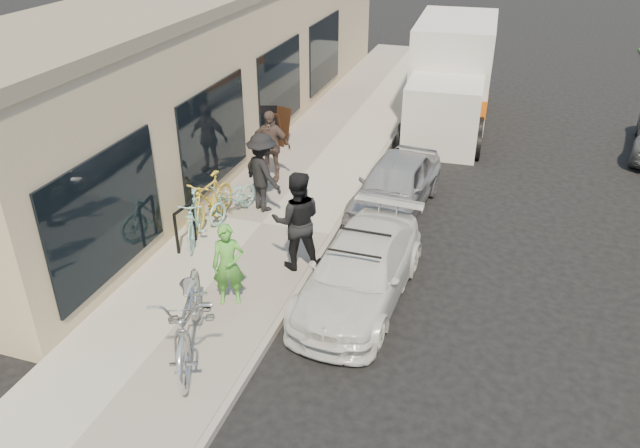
# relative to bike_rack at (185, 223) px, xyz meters

# --- Properties ---
(ground) EXTENTS (120.00, 120.00, 0.00)m
(ground) POSITION_rel_bike_rack_xyz_m (3.03, -1.65, -0.68)
(ground) COLOR black
(ground) RESTS_ON ground
(sidewalk) EXTENTS (3.00, 34.00, 0.15)m
(sidewalk) POSITION_rel_bike_rack_xyz_m (1.03, 1.35, -0.61)
(sidewalk) COLOR #A9A698
(sidewalk) RESTS_ON ground
(curb) EXTENTS (0.12, 34.00, 0.13)m
(curb) POSITION_rel_bike_rack_xyz_m (2.58, 1.35, -0.62)
(curb) COLOR gray
(curb) RESTS_ON ground
(storefront) EXTENTS (3.60, 20.00, 4.22)m
(storefront) POSITION_rel_bike_rack_xyz_m (-2.21, 6.34, 1.44)
(storefront) COLOR #CDB38E
(storefront) RESTS_ON ground
(bike_rack) EXTENTS (0.13, 0.62, 0.88)m
(bike_rack) POSITION_rel_bike_rack_xyz_m (0.00, 0.00, 0.00)
(bike_rack) COLOR black
(bike_rack) RESTS_ON sidewalk
(sandwich_board) EXTENTS (0.75, 0.75, 0.99)m
(sandwich_board) POSITION_rel_bike_rack_xyz_m (-0.34, 5.67, -0.03)
(sandwich_board) COLOR black
(sandwich_board) RESTS_ON sidewalk
(sedan_white) EXTENTS (1.79, 4.00, 1.18)m
(sedan_white) POSITION_rel_bike_rack_xyz_m (3.65, -0.41, -0.11)
(sedan_white) COLOR silver
(sedan_white) RESTS_ON ground
(sedan_silver) EXTENTS (1.77, 3.69, 1.22)m
(sedan_silver) POSITION_rel_bike_rack_xyz_m (3.51, 3.16, -0.07)
(sedan_silver) COLOR #A5A5AA
(sedan_silver) RESTS_ON ground
(moving_truck) EXTENTS (2.57, 6.13, 2.95)m
(moving_truck) POSITION_rel_bike_rack_xyz_m (3.81, 9.52, 0.63)
(moving_truck) COLOR silver
(moving_truck) RESTS_ON ground
(tandem_bike) EXTENTS (1.81, 2.69, 1.34)m
(tandem_bike) POSITION_rel_bike_rack_xyz_m (1.61, -2.73, 0.14)
(tandem_bike) COLOR silver
(tandem_bike) RESTS_ON sidewalk
(woman_rider) EXTENTS (0.64, 0.54, 1.49)m
(woman_rider) POSITION_rel_bike_rack_xyz_m (1.63, -1.42, 0.21)
(woman_rider) COLOR #51AA38
(woman_rider) RESTS_ON sidewalk
(man_standing) EXTENTS (1.13, 1.02, 1.91)m
(man_standing) POSITION_rel_bike_rack_xyz_m (2.33, 0.03, 0.42)
(man_standing) COLOR black
(man_standing) RESTS_ON sidewalk
(cruiser_bike_a) EXTENTS (1.00, 1.71, 0.99)m
(cruiser_bike_a) POSITION_rel_bike_rack_xyz_m (0.04, 0.30, -0.04)
(cruiser_bike_a) COLOR #8DD3C7
(cruiser_bike_a) RESTS_ON sidewalk
(cruiser_bike_b) EXTENTS (0.87, 1.63, 0.81)m
(cruiser_bike_b) POSITION_rel_bike_rack_xyz_m (0.33, 1.47, -0.12)
(cruiser_bike_b) COLOR #8DD3C7
(cruiser_bike_b) RESTS_ON sidewalk
(cruiser_bike_c) EXTENTS (0.66, 1.82, 1.07)m
(cruiser_bike_c) POSITION_rel_bike_rack_xyz_m (0.01, 1.03, 0.00)
(cruiser_bike_c) COLOR gold
(cruiser_bike_c) RESTS_ON sidewalk
(bystander_a) EXTENTS (1.30, 1.16, 1.75)m
(bystander_a) POSITION_rel_bike_rack_xyz_m (0.83, 1.98, 0.34)
(bystander_a) COLOR black
(bystander_a) RESTS_ON sidewalk
(bystander_b) EXTENTS (1.04, 0.50, 1.73)m
(bystander_b) POSITION_rel_bike_rack_xyz_m (0.39, 3.49, 0.33)
(bystander_b) COLOR brown
(bystander_b) RESTS_ON sidewalk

